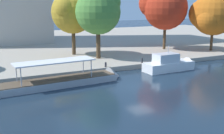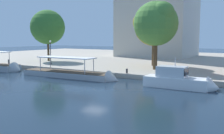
{
  "view_description": "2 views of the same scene",
  "coord_description": "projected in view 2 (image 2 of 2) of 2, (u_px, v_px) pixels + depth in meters",
  "views": [
    {
      "loc": [
        -15.72,
        -24.6,
        8.74
      ],
      "look_at": [
        -0.65,
        5.58,
        1.19
      ],
      "focal_mm": 45.46,
      "sensor_mm": 36.0,
      "label": 1
    },
    {
      "loc": [
        16.28,
        -22.94,
        5.57
      ],
      "look_at": [
        0.01,
        3.64,
        1.98
      ],
      "focal_mm": 41.81,
      "sensor_mm": 36.0,
      "label": 2
    }
  ],
  "objects": [
    {
      "name": "tree_1",
      "position": [
        153.0,
        27.0,
        44.32
      ],
      "size": [
        6.75,
        6.75,
        10.14
      ],
      "color": "#4C3823",
      "rests_on": "dock_promenade"
    },
    {
      "name": "dock_promenade",
      "position": [
        185.0,
        61.0,
        58.24
      ],
      "size": [
        120.0,
        55.0,
        0.66
      ],
      "primitive_type": "cube",
      "color": "#A39989",
      "rests_on": "ground_plane"
    },
    {
      "name": "tree_2",
      "position": [
        49.0,
        27.0,
        53.08
      ],
      "size": [
        7.14,
        7.03,
        10.45
      ],
      "color": "#4C3823",
      "rests_on": "dock_promenade"
    },
    {
      "name": "tree_4",
      "position": [
        156.0,
        23.0,
        38.79
      ],
      "size": [
        6.67,
        6.67,
        10.26
      ],
      "color": "#4C3823",
      "rests_on": "dock_promenade"
    },
    {
      "name": "ground_plane",
      "position": [
        95.0,
        88.0,
        28.52
      ],
      "size": [
        220.0,
        220.0,
        0.0
      ],
      "primitive_type": "plane",
      "color": "#192838"
    },
    {
      "name": "mooring_bollard_0",
      "position": [
        127.0,
        71.0,
        35.42
      ],
      "size": [
        0.28,
        0.28,
        0.67
      ],
      "color": "#2D2D33",
      "rests_on": "dock_promenade"
    },
    {
      "name": "mooring_bollard_1",
      "position": [
        9.0,
        61.0,
        48.38
      ],
      "size": [
        0.27,
        0.27,
        0.78
      ],
      "color": "#2D2D33",
      "rests_on": "dock_promenade"
    },
    {
      "name": "lamp_post",
      "position": [
        50.0,
        50.0,
        46.63
      ],
      "size": [
        0.39,
        0.39,
        4.33
      ],
      "color": "black",
      "rests_on": "dock_promenade"
    },
    {
      "name": "motor_yacht_2",
      "position": [
        181.0,
        82.0,
        28.55
      ],
      "size": [
        8.02,
        2.56,
        4.21
      ],
      "rotation": [
        0.0,
        0.0,
        0.02
      ],
      "color": "white",
      "rests_on": "ground_plane"
    },
    {
      "name": "tour_boat_1",
      "position": [
        72.0,
        76.0,
        36.01
      ],
      "size": [
        15.13,
        3.51,
        3.89
      ],
      "rotation": [
        0.0,
        0.0,
        0.06
      ],
      "color": "#9EA3A8",
      "rests_on": "ground_plane"
    },
    {
      "name": "mooring_bollard_2",
      "position": [
        166.0,
        73.0,
        32.52
      ],
      "size": [
        0.25,
        0.25,
        0.77
      ],
      "color": "#2D2D33",
      "rests_on": "dock_promenade"
    }
  ]
}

